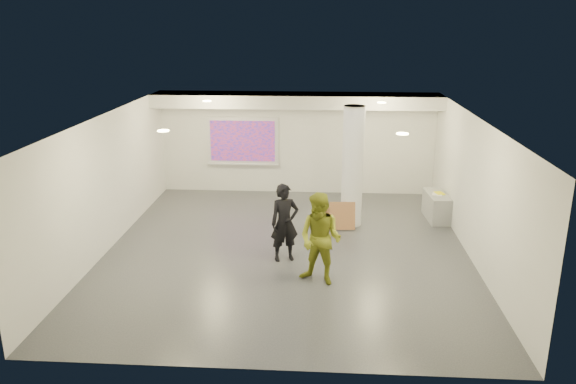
# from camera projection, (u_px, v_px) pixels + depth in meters

# --- Properties ---
(floor) EXTENTS (8.00, 9.00, 0.01)m
(floor) POSITION_uv_depth(u_px,v_px,m) (287.00, 250.00, 12.58)
(floor) COLOR #37393E
(floor) RESTS_ON ground
(ceiling) EXTENTS (8.00, 9.00, 0.01)m
(ceiling) POSITION_uv_depth(u_px,v_px,m) (287.00, 118.00, 11.70)
(ceiling) COLOR silver
(ceiling) RESTS_ON floor
(wall_back) EXTENTS (8.00, 0.01, 3.00)m
(wall_back) POSITION_uv_depth(u_px,v_px,m) (297.00, 143.00, 16.43)
(wall_back) COLOR silver
(wall_back) RESTS_ON floor
(wall_front) EXTENTS (8.00, 0.01, 3.00)m
(wall_front) POSITION_uv_depth(u_px,v_px,m) (265.00, 277.00, 7.85)
(wall_front) COLOR silver
(wall_front) RESTS_ON floor
(wall_left) EXTENTS (0.01, 9.00, 3.00)m
(wall_left) POSITION_uv_depth(u_px,v_px,m) (106.00, 183.00, 12.39)
(wall_left) COLOR silver
(wall_left) RESTS_ON floor
(wall_right) EXTENTS (0.01, 9.00, 3.00)m
(wall_right) POSITION_uv_depth(u_px,v_px,m) (475.00, 190.00, 11.89)
(wall_right) COLOR silver
(wall_right) RESTS_ON floor
(soffit_band) EXTENTS (8.00, 1.10, 0.36)m
(soffit_band) POSITION_uv_depth(u_px,v_px,m) (296.00, 100.00, 15.52)
(soffit_band) COLOR silver
(soffit_band) RESTS_ON ceiling
(downlight_nw) EXTENTS (0.22, 0.22, 0.02)m
(downlight_nw) POSITION_uv_depth(u_px,v_px,m) (207.00, 101.00, 14.22)
(downlight_nw) COLOR #F9F090
(downlight_nw) RESTS_ON ceiling
(downlight_ne) EXTENTS (0.22, 0.22, 0.02)m
(downlight_ne) POSITION_uv_depth(u_px,v_px,m) (382.00, 103.00, 13.95)
(downlight_ne) COLOR #F9F090
(downlight_ne) RESTS_ON ceiling
(downlight_sw) EXTENTS (0.22, 0.22, 0.02)m
(downlight_sw) POSITION_uv_depth(u_px,v_px,m) (163.00, 131.00, 10.41)
(downlight_sw) COLOR #F9F090
(downlight_sw) RESTS_ON ceiling
(downlight_se) EXTENTS (0.22, 0.22, 0.02)m
(downlight_se) POSITION_uv_depth(u_px,v_px,m) (402.00, 134.00, 10.14)
(downlight_se) COLOR #F9F090
(downlight_se) RESTS_ON ceiling
(column) EXTENTS (0.52, 0.52, 3.00)m
(column) POSITION_uv_depth(u_px,v_px,m) (353.00, 167.00, 13.76)
(column) COLOR white
(column) RESTS_ON floor
(projection_screen) EXTENTS (2.10, 0.13, 1.42)m
(projection_screen) POSITION_uv_depth(u_px,v_px,m) (243.00, 142.00, 16.48)
(projection_screen) COLOR silver
(projection_screen) RESTS_ON wall_back
(credenza) EXTENTS (0.56, 1.19, 0.68)m
(credenza) POSITION_uv_depth(u_px,v_px,m) (437.00, 207.00, 14.47)
(credenza) COLOR gray
(credenza) RESTS_ON floor
(papers_stack) EXTENTS (0.33, 0.37, 0.02)m
(papers_stack) POSITION_uv_depth(u_px,v_px,m) (438.00, 194.00, 14.36)
(papers_stack) COLOR white
(papers_stack) RESTS_ON credenza
(postit_pad) EXTENTS (0.27, 0.32, 0.03)m
(postit_pad) POSITION_uv_depth(u_px,v_px,m) (439.00, 193.00, 14.38)
(postit_pad) COLOR #F5EE0E
(postit_pad) RESTS_ON credenza
(cardboard_back) EXTENTS (0.64, 0.27, 0.68)m
(cardboard_back) POSITION_uv_depth(u_px,v_px,m) (342.00, 216.00, 13.78)
(cardboard_back) COLOR #95633B
(cardboard_back) RESTS_ON floor
(cardboard_front) EXTENTS (0.48, 0.27, 0.49)m
(cardboard_front) POSITION_uv_depth(u_px,v_px,m) (327.00, 217.00, 13.98)
(cardboard_front) COLOR #95633B
(cardboard_front) RESTS_ON floor
(woman) EXTENTS (0.71, 0.59, 1.68)m
(woman) POSITION_uv_depth(u_px,v_px,m) (285.00, 223.00, 11.87)
(woman) COLOR black
(woman) RESTS_ON floor
(man) EXTENTS (1.10, 1.01, 1.82)m
(man) POSITION_uv_depth(u_px,v_px,m) (320.00, 239.00, 10.80)
(man) COLOR olive
(man) RESTS_ON floor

